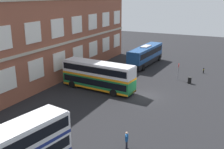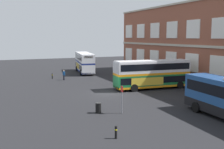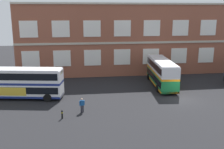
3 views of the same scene
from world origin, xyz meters
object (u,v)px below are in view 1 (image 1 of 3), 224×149
touring_coach (146,55)px  safety_bollard_west (204,71)px  double_decker_middle (98,75)px  station_litter_bin (190,80)px  bus_stand_flag (178,70)px  waiting_passenger (127,140)px

touring_coach → safety_bollard_west: bearing=-95.4°
touring_coach → double_decker_middle: bearing=174.7°
double_decker_middle → station_litter_bin: bearing=-53.2°
bus_stand_flag → touring_coach: bearing=49.5°
bus_stand_flag → station_litter_bin: (-1.04, -2.05, -1.12)m
touring_coach → waiting_passenger: size_ratio=7.13×
double_decker_middle → waiting_passenger: double_decker_middle is taller
double_decker_middle → safety_bollard_west: (15.35, -12.64, -1.66)m
double_decker_middle → bus_stand_flag: bearing=-44.4°
bus_stand_flag → station_litter_bin: 2.55m
waiting_passenger → bus_stand_flag: bearing=0.9°
double_decker_middle → station_litter_bin: double_decker_middle is taller
double_decker_middle → touring_coach: 16.46m
touring_coach → station_litter_bin: bearing=-128.1°
bus_stand_flag → safety_bollard_west: 6.65m
double_decker_middle → waiting_passenger: (-12.59, -9.79, -1.22)m
bus_stand_flag → station_litter_bin: bus_stand_flag is taller
bus_stand_flag → safety_bollard_west: (5.71, -3.22, -1.14)m
double_decker_middle → waiting_passenger: size_ratio=6.58×
waiting_passenger → double_decker_middle: bearing=37.9°
waiting_passenger → station_litter_bin: bearing=-4.5°
double_decker_middle → touring_coach: double_decker_middle is taller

